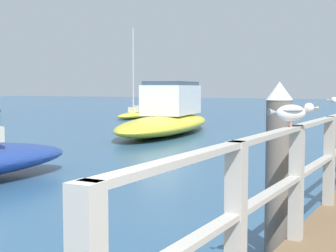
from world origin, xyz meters
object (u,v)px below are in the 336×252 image
seagull_foreground (292,112)px  boat_3 (135,113)px  dock_piling_near (278,168)px  boat_0 (168,116)px

seagull_foreground → boat_3: size_ratio=0.07×
dock_piling_near → seagull_foreground: 1.23m
dock_piling_near → boat_0: size_ratio=0.21×
boat_3 → seagull_foreground: bearing=117.1°
dock_piling_near → boat_3: 24.67m
boat_3 → boat_0: bearing=121.6°
seagull_foreground → boat_0: boat_0 is taller
dock_piling_near → boat_3: size_ratio=0.36×
dock_piling_near → boat_0: (-8.10, 12.32, -0.27)m
boat_0 → seagull_foreground: bearing=-68.2°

